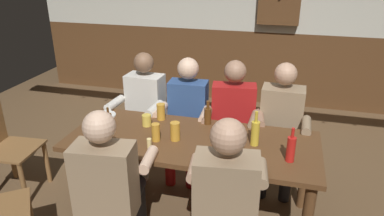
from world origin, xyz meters
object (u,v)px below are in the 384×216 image
object	(u,v)px
dining_table	(192,149)
pint_glass_4	(230,153)
person_3	(281,121)
pint_glass_3	(175,131)
bottle_0	(109,123)
table_candle	(149,143)
pint_glass_5	(161,112)
pint_glass_0	(108,138)
person_5	(226,197)
bottle_2	(208,115)
bottle_3	(255,133)
person_4	(109,180)
person_0	(143,107)
pint_glass_1	(156,132)
person_2	(233,118)
plate_0	(105,115)
chair_empty_near_right	(4,146)
bottle_1	(291,149)
person_1	(186,113)
pint_glass_2	(147,120)

from	to	relation	value
dining_table	pint_glass_4	size ratio (longest dim) A/B	16.23
person_3	pint_glass_3	world-z (taller)	person_3
bottle_0	pint_glass_4	size ratio (longest dim) A/B	1.90
person_3	table_candle	size ratio (longest dim) A/B	15.16
pint_glass_3	pint_glass_5	world-z (taller)	pint_glass_3
table_candle	pint_glass_0	xyz separation A→B (m)	(-0.32, -0.05, 0.03)
person_5	pint_glass_5	distance (m)	1.21
pint_glass_4	bottle_2	bearing A→B (deg)	117.35
table_candle	bottle_3	bearing A→B (deg)	18.79
pint_glass_3	bottle_0	bearing A→B (deg)	-175.93
person_4	pint_glass_4	world-z (taller)	person_4
person_0	person_3	xyz separation A→B (m)	(1.37, 0.01, 0.00)
pint_glass_1	pint_glass_0	bearing A→B (deg)	-151.92
person_2	pint_glass_4	bearing A→B (deg)	89.28
person_5	pint_glass_3	distance (m)	0.79
dining_table	person_5	xyz separation A→B (m)	(0.40, -0.64, 0.07)
person_3	person_5	size ratio (longest dim) A/B	0.96
plate_0	bottle_0	bearing A→B (deg)	-55.83
person_4	bottle_0	bearing A→B (deg)	109.21
person_2	pint_glass_1	xyz separation A→B (m)	(-0.51, -0.73, 0.13)
pint_glass_0	pint_glass_4	bearing A→B (deg)	1.32
chair_empty_near_right	pint_glass_0	size ratio (longest dim) A/B	6.75
bottle_1	person_3	bearing A→B (deg)	96.62
person_4	pint_glass_1	xyz separation A→B (m)	(0.14, 0.54, 0.12)
dining_table	person_1	world-z (taller)	person_1
person_0	person_4	xyz separation A→B (m)	(0.27, -1.27, 0.01)
dining_table	plate_0	bearing A→B (deg)	165.80
person_3	bottle_3	bearing A→B (deg)	74.82
person_4	table_candle	distance (m)	0.44
person_1	pint_glass_5	distance (m)	0.39
bottle_1	pint_glass_4	bearing A→B (deg)	-165.23
bottle_2	pint_glass_3	distance (m)	0.41
bottle_0	pint_glass_0	bearing A→B (deg)	-66.29
person_3	pint_glass_2	xyz separation A→B (m)	(-1.12, -0.50, 0.10)
plate_0	bottle_3	world-z (taller)	bottle_3
pint_glass_4	pint_glass_5	size ratio (longest dim) A/B	0.84
person_2	pint_glass_3	size ratio (longest dim) A/B	7.88
pint_glass_3	pint_glass_4	world-z (taller)	pint_glass_3
person_1	person_2	size ratio (longest dim) A/B	0.99
pint_glass_3	pint_glass_4	distance (m)	0.52
person_3	pint_glass_4	size ratio (longest dim) A/B	9.74
plate_0	pint_glass_5	bearing A→B (deg)	7.78
pint_glass_0	pint_glass_1	bearing A→B (deg)	28.08
bottle_1	pint_glass_5	bearing A→B (deg)	158.88
person_1	person_5	bearing A→B (deg)	113.04
pint_glass_0	pint_glass_5	distance (m)	0.62
person_0	person_2	xyz separation A→B (m)	(0.93, -0.00, -0.00)
person_0	chair_empty_near_right	bearing A→B (deg)	39.59
person_0	bottle_1	xyz separation A→B (m)	(1.46, -0.77, 0.16)
bottle_3	bottle_1	bearing A→B (deg)	-33.09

